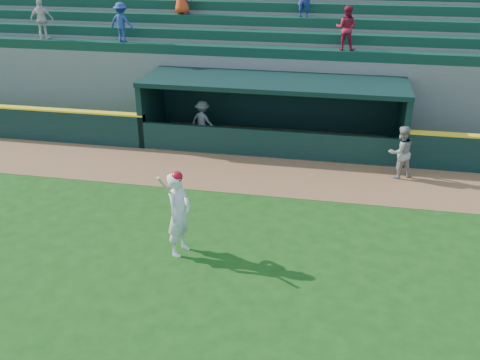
{
  "coord_description": "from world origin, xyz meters",
  "views": [
    {
      "loc": [
        2.44,
        -10.82,
        7.09
      ],
      "look_at": [
        0.0,
        1.6,
        1.3
      ],
      "focal_mm": 40.0,
      "sensor_mm": 36.0,
      "label": 1
    }
  ],
  "objects": [
    {
      "name": "dugout_player_inside",
      "position": [
        -2.63,
        7.73,
        0.77
      ],
      "size": [
        1.13,
        0.88,
        1.54
      ],
      "primitive_type": "imported",
      "rotation": [
        0.0,
        0.0,
        2.79
      ],
      "color": "gray",
      "rests_on": "ground"
    },
    {
      "name": "ground",
      "position": [
        0.0,
        0.0,
        0.0
      ],
      "size": [
        120.0,
        120.0,
        0.0
      ],
      "primitive_type": "plane",
      "color": "#164210",
      "rests_on": "ground"
    },
    {
      "name": "warning_track",
      "position": [
        0.0,
        4.9,
        0.01
      ],
      "size": [
        40.0,
        3.0,
        0.01
      ],
      "primitive_type": "cube",
      "color": "brown",
      "rests_on": "ground"
    },
    {
      "name": "stands",
      "position": [
        -0.03,
        12.57,
        2.41
      ],
      "size": [
        34.5,
        6.28,
        7.54
      ],
      "color": "slate",
      "rests_on": "ground"
    },
    {
      "name": "batter_at_plate",
      "position": [
        -1.15,
        -0.08,
        1.08
      ],
      "size": [
        0.68,
        0.88,
        2.19
      ],
      "color": "white",
      "rests_on": "ground"
    },
    {
      "name": "dugout_player_front",
      "position": [
        4.4,
        5.6,
        0.86
      ],
      "size": [
        1.04,
        0.97,
        1.72
      ],
      "primitive_type": "imported",
      "rotation": [
        0.0,
        0.0,
        3.63
      ],
      "color": "gray",
      "rests_on": "ground"
    },
    {
      "name": "dugout",
      "position": [
        0.0,
        8.0,
        1.36
      ],
      "size": [
        9.4,
        2.8,
        2.46
      ],
      "color": "slate",
      "rests_on": "ground"
    }
  ]
}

